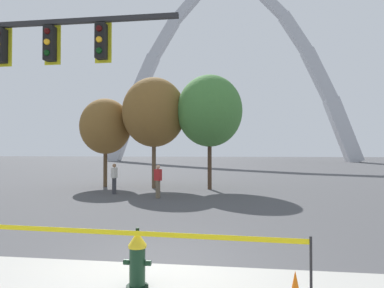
{
  "coord_description": "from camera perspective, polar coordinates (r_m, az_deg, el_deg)",
  "views": [
    {
      "loc": [
        1.49,
        -6.53,
        2.25
      ],
      "look_at": [
        -0.03,
        5.0,
        2.5
      ],
      "focal_mm": 30.68,
      "sensor_mm": 36.0,
      "label": 1
    }
  ],
  "objects": [
    {
      "name": "ground_plane",
      "position": [
        7.06,
        -5.38,
        -19.82
      ],
      "size": [
        240.0,
        240.0,
        0.0
      ],
      "primitive_type": "plane",
      "color": "#474749"
    },
    {
      "name": "fire_hydrant",
      "position": [
        5.78,
        -9.45,
        -19.21
      ],
      "size": [
        0.46,
        0.48,
        0.99
      ],
      "color": "black",
      "rests_on": "ground"
    },
    {
      "name": "caution_tape_barrier",
      "position": [
        5.63,
        -9.61,
        -17.37
      ],
      "size": [
        5.41,
        0.32,
        1.0
      ],
      "color": "#232326",
      "rests_on": "ground"
    },
    {
      "name": "monument_arch",
      "position": [
        71.38,
        6.28,
        11.09
      ],
      "size": [
        53.55,
        2.75,
        39.34
      ],
      "color": "#B2B5BC",
      "rests_on": "ground"
    },
    {
      "name": "tree_far_left",
      "position": [
        21.49,
        -14.8,
        2.98
      ],
      "size": [
        3.18,
        3.18,
        5.57
      ],
      "color": "brown",
      "rests_on": "ground"
    },
    {
      "name": "tree_left_mid",
      "position": [
        20.19,
        -6.62,
        5.48
      ],
      "size": [
        3.84,
        3.84,
        6.73
      ],
      "color": "brown",
      "rests_on": "ground"
    },
    {
      "name": "tree_center_left",
      "position": [
        19.46,
        3.07,
        5.75
      ],
      "size": [
        3.85,
        3.85,
        6.74
      ],
      "color": "#473323",
      "rests_on": "ground"
    },
    {
      "name": "pedestrian_walking_left",
      "position": [
        17.72,
        -13.37,
        -5.83
      ],
      "size": [
        0.25,
        0.37,
        1.59
      ],
      "color": "#38383D",
      "rests_on": "ground"
    },
    {
      "name": "pedestrian_standing_center",
      "position": [
        15.83,
        -5.94,
        -6.41
      ],
      "size": [
        0.39,
        0.33,
        1.59
      ],
      "color": "brown",
      "rests_on": "ground"
    }
  ]
}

